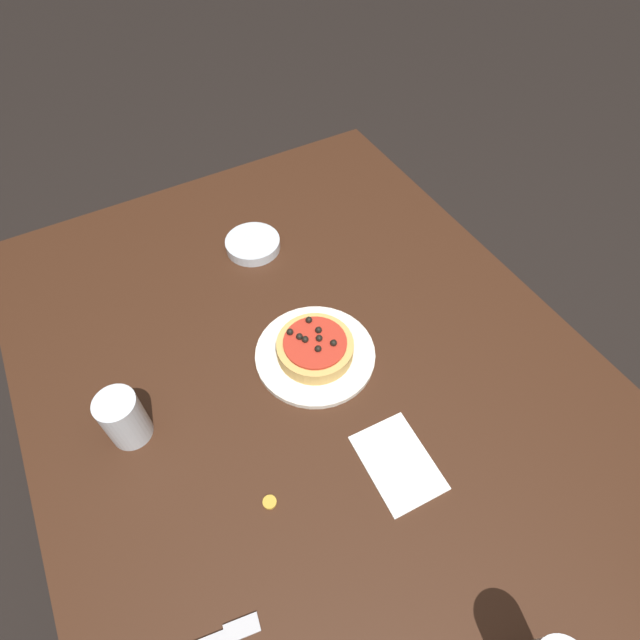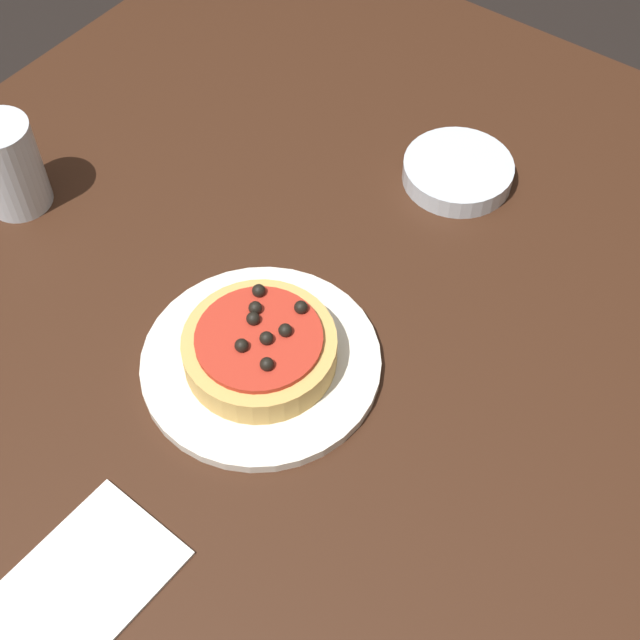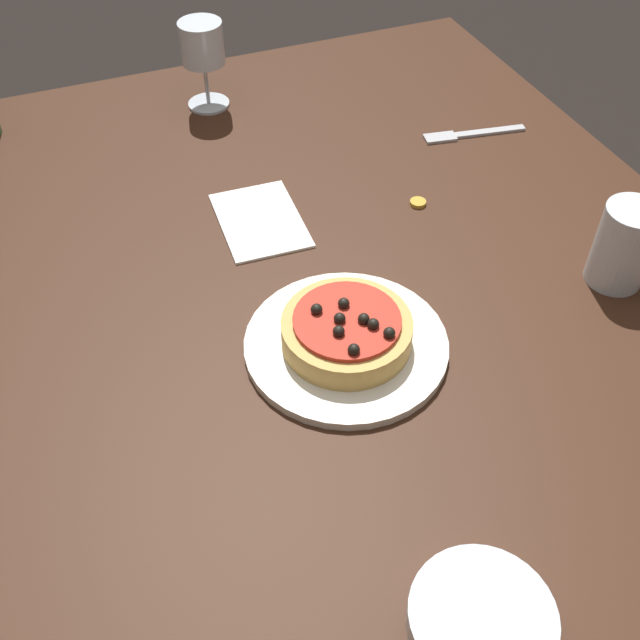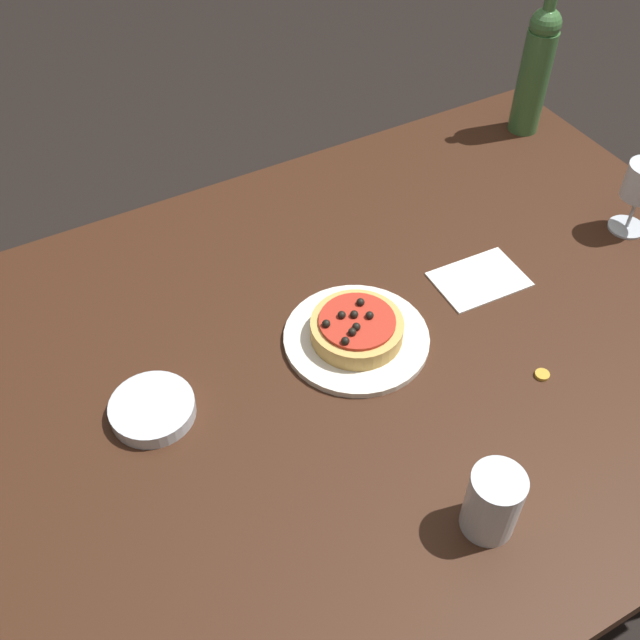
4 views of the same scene
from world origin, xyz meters
name	(u,v)px [view 1 (image 1 of 4)]	position (x,y,z in m)	size (l,w,h in m)	color
ground_plane	(318,495)	(0.00, 0.00, 0.00)	(14.00, 14.00, 0.00)	black
dining_table	(316,394)	(0.00, 0.00, 0.64)	(1.46, 1.09, 0.71)	#381E11
dinner_plate	(315,354)	(0.05, -0.02, 0.71)	(0.25, 0.25, 0.01)	white
pizza	(315,347)	(0.05, -0.02, 0.74)	(0.16, 0.16, 0.05)	tan
water_cup	(124,418)	(0.06, 0.36, 0.76)	(0.07, 0.07, 0.11)	silver
side_bowl	(253,244)	(0.40, -0.04, 0.72)	(0.13, 0.13, 0.03)	silver
paper_napkin	(398,462)	(-0.23, -0.04, 0.71)	(0.17, 0.12, 0.00)	white
bottle_cap	(270,502)	(-0.18, 0.19, 0.71)	(0.02, 0.02, 0.01)	gold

